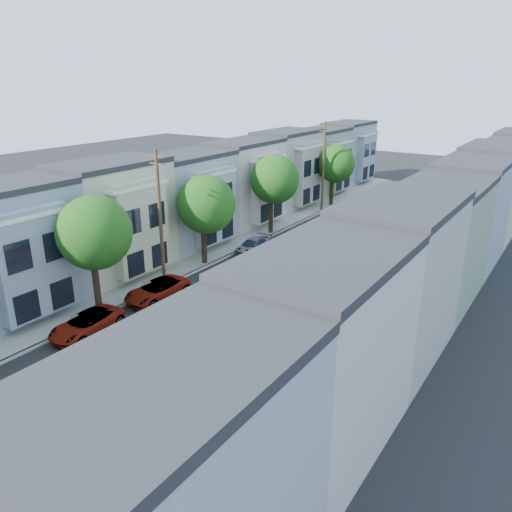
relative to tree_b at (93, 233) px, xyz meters
The scene contains 26 objects.
ground 9.28m from the tree_b, 31.53° to the left, with size 160.00×160.00×0.00m, color black.
road_slab 20.66m from the tree_b, 71.53° to the left, with size 12.00×70.00×0.02m, color black.
curb_left 19.66m from the tree_b, 89.23° to the left, with size 0.30×70.00×0.15m, color gray.
curb_right 23.22m from the tree_b, 56.79° to the left, with size 0.30×70.00×0.15m, color gray.
sidewalk_left 19.69m from the tree_b, 93.18° to the left, with size 2.60×70.00×0.15m, color gray.
sidewalk_right 23.93m from the tree_b, 54.11° to the left, with size 2.60×70.00×0.15m, color gray.
centerline 20.66m from the tree_b, 71.53° to the left, with size 0.12×70.00×0.01m, color gold.
townhouse_row_left 20.27m from the tree_b, 104.41° to the left, with size 5.00×70.00×8.50m, color gray.
townhouse_row_right 26.30m from the tree_b, 47.23° to the left, with size 5.00×70.00×8.50m, color gray.
tree_b is the anchor object (origin of this frame).
tree_c 10.97m from the tree_b, 90.00° to the left, with size 4.70×4.70×7.51m.
tree_d 21.29m from the tree_b, 90.00° to the left, with size 4.70×4.70×7.83m.
tree_e 34.95m from the tree_b, 90.00° to the left, with size 4.45×4.45×7.34m.
tree_far_r 35.57m from the tree_b, 68.20° to the left, with size 3.10×3.10×5.70m.
utility_pole_near 5.88m from the tree_b, 89.98° to the left, with size 1.60×0.26×10.00m.
utility_pole_far 31.87m from the tree_b, 90.00° to the left, with size 1.60×0.26×10.00m.
fedex_truck 13.72m from the tree_b, 52.55° to the left, with size 2.61×6.77×3.25m.
lead_sedan 19.27m from the tree_b, 62.82° to the left, with size 1.32×3.74×1.25m, color black.
parked_left_b 5.63m from the tree_b, 58.90° to the right, with size 2.21×4.78×1.33m, color black.
parked_left_c 6.31m from the tree_b, 69.26° to the left, with size 2.28×4.94×1.37m, color #949494.
parked_left_d 16.46m from the tree_b, 84.87° to the left, with size 1.73×4.12×1.24m, color #34050B.
parked_right_a 12.77m from the tree_b, 17.91° to the right, with size 1.54×4.01×1.30m, color #41444C.
parked_right_b 12.66m from the tree_b, 15.92° to the left, with size 2.14×4.65×1.29m, color silver.
parked_right_c 25.27m from the tree_b, 63.13° to the left, with size 1.92×4.57×1.37m, color black.
parked_right_d 34.75m from the tree_b, 71.00° to the left, with size 1.65×4.31×1.40m, color black.
motorcycle 17.13m from the tree_b, 44.75° to the right, with size 0.28×2.03×0.81m.
Camera 1 is at (18.66, -22.88, 14.82)m, focal length 35.00 mm.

